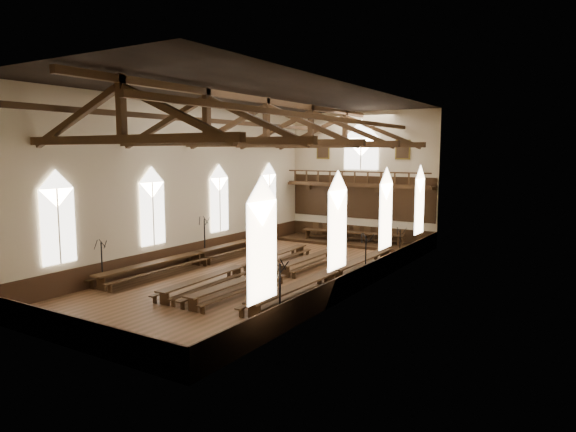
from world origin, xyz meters
name	(u,v)px	position (x,y,z in m)	size (l,w,h in m)	color
ground	(267,274)	(0.00, 0.00, 0.00)	(26.00, 26.00, 0.00)	brown
room_walls	(267,160)	(0.00, 0.00, 6.46)	(26.00, 26.00, 26.00)	#C2AC92
wainscot_band	(267,264)	(0.00, 0.00, 0.60)	(12.00, 26.00, 1.20)	black
side_windows	(267,209)	(0.00, 0.00, 3.74)	(11.85, 19.80, 4.50)	white
end_window	(361,148)	(0.00, 12.90, 7.22)	(2.80, 0.12, 3.80)	white
minstrels_gallery	(359,191)	(0.00, 12.66, 3.91)	(11.80, 1.24, 3.70)	#3A2812
portraits	(361,150)	(0.00, 12.90, 7.10)	(7.75, 0.09, 1.45)	brown
roof_trusses	(267,128)	(0.00, 0.00, 8.22)	(11.70, 25.70, 2.80)	#3A2812
refectory_row_a	(199,255)	(-5.00, -0.19, 0.60)	(1.74, 15.10, 0.82)	#3A2812
refectory_row_b	(245,267)	(-0.88, -0.91, 0.49)	(1.65, 13.78, 0.68)	#3A2812
refectory_row_c	(278,270)	(1.28, -0.80, 0.52)	(1.54, 14.09, 0.71)	#3A2812
refectory_row_d	(334,274)	(4.28, -0.07, 0.57)	(1.72, 14.66, 0.77)	#3A2812
dais	(352,243)	(0.02, 11.40, 0.10)	(11.40, 3.12, 0.21)	black
high_table	(352,233)	(0.02, 11.40, 0.83)	(7.83, 1.92, 0.73)	#3A2812
high_chairs	(356,232)	(0.02, 12.17, 0.80)	(7.72, 0.53, 1.08)	#3A2812
candelabrum_left_near	(102,273)	(-5.55, -6.90, 0.76)	(0.71, 0.75, 2.49)	black
candelabrum_left_mid	(205,247)	(-5.55, 1.03, 0.86)	(0.79, 0.87, 2.84)	black
candelabrum_left_far	(256,237)	(-5.55, 6.77, 0.71)	(0.64, 0.71, 2.33)	black
candelabrum_right_near	(280,307)	(5.55, -7.29, 0.84)	(0.84, 0.79, 2.76)	black
candelabrum_right_mid	(365,268)	(5.55, 1.14, 0.81)	(0.73, 0.82, 2.67)	black
candelabrum_right_far	(400,253)	(5.55, 6.44, 0.70)	(0.67, 0.70, 2.31)	black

